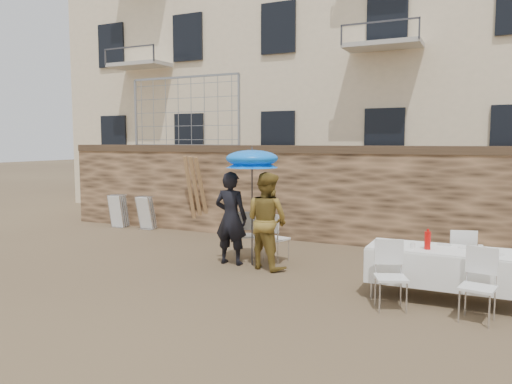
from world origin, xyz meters
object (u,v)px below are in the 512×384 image
at_px(soda_bottle, 428,240).
at_px(table_chair_front_left, 391,276).
at_px(man_suit, 231,218).
at_px(couple_chair_right, 276,237).
at_px(couple_chair_left, 244,234).
at_px(chair_stack_left, 122,210).
at_px(table_chair_front_right, 478,286).
at_px(chair_stack_right, 148,212).
at_px(umbrella, 252,162).
at_px(table_chair_back, 460,258).
at_px(banquet_table, 443,251).
at_px(woman_dress, 267,221).

xyz_separation_m(soda_bottle, table_chair_front_left, (-0.40, -0.60, -0.43)).
relative_size(man_suit, couple_chair_right, 1.85).
relative_size(couple_chair_left, chair_stack_left, 1.04).
distance_m(table_chair_front_right, chair_stack_left, 9.78).
xyz_separation_m(table_chair_front_right, chair_stack_left, (-9.04, 3.74, -0.02)).
xyz_separation_m(table_chair_front_right, chair_stack_right, (-8.14, 3.74, -0.02)).
bearing_deg(soda_bottle, chair_stack_left, 159.35).
height_order(couple_chair_left, soda_bottle, soda_bottle).
bearing_deg(umbrella, table_chair_front_left, -26.99).
height_order(man_suit, table_chair_back, man_suit).
bearing_deg(umbrella, chair_stack_right, 151.32).
bearing_deg(umbrella, man_suit, -165.96).
bearing_deg(chair_stack_right, man_suit, -32.25).
xyz_separation_m(couple_chair_left, chair_stack_left, (-4.69, 1.84, -0.02)).
bearing_deg(table_chair_front_left, banquet_table, 29.30).
relative_size(table_chair_back, chair_stack_right, 1.04).
bearing_deg(woman_dress, table_chair_front_left, 169.98).
bearing_deg(banquet_table, man_suit, 171.15).
xyz_separation_m(banquet_table, table_chair_front_right, (0.50, -0.75, -0.25)).
bearing_deg(woman_dress, table_chair_front_right, 177.82).
xyz_separation_m(umbrella, banquet_table, (3.44, -0.70, -1.22)).
bearing_deg(table_chair_front_left, couple_chair_left, 127.62).
bearing_deg(umbrella, chair_stack_left, 155.75).
bearing_deg(couple_chair_right, banquet_table, 174.80).
bearing_deg(woman_dress, man_suit, 18.39).
height_order(umbrella, chair_stack_left, umbrella).
distance_m(umbrella, table_chair_back, 3.93).
relative_size(couple_chair_left, banquet_table, 0.46).
relative_size(table_chair_front_left, chair_stack_left, 1.04).
bearing_deg(couple_chair_left, table_chair_front_right, 122.18).
height_order(man_suit, table_chair_front_right, man_suit).
distance_m(soda_bottle, table_chair_back, 1.11).
relative_size(table_chair_front_left, table_chair_front_right, 1.00).
distance_m(woman_dress, soda_bottle, 2.99).
height_order(soda_bottle, table_chair_front_right, soda_bottle).
xyz_separation_m(table_chair_back, chair_stack_right, (-7.84, 2.19, -0.02)).
xyz_separation_m(woman_dress, soda_bottle, (2.89, -0.75, 0.01)).
bearing_deg(chair_stack_right, soda_bottle, -22.91).
height_order(man_suit, chair_stack_left, man_suit).
distance_m(man_suit, chair_stack_left, 5.29).
relative_size(couple_chair_left, soda_bottle, 3.69).
height_order(banquet_table, table_chair_front_right, table_chair_front_right).
bearing_deg(woman_dress, umbrella, 2.44).
distance_m(woman_dress, chair_stack_right, 5.15).
bearing_deg(couple_chair_left, table_chair_front_left, 115.45).
height_order(soda_bottle, table_chair_front_left, soda_bottle).
xyz_separation_m(man_suit, table_chair_front_right, (4.34, -1.35, -0.41)).
distance_m(umbrella, table_chair_front_right, 4.45).
bearing_deg(couple_chair_right, chair_stack_left, -4.00).
bearing_deg(couple_chair_right, table_chair_front_right, 167.35).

